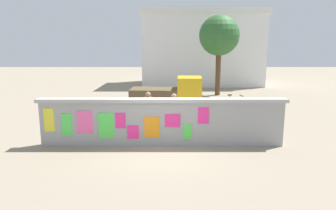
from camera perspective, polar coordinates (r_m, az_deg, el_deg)
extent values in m
plane|color=gray|center=(18.47, -0.42, 0.48)|extent=(60.00, 60.00, 0.00)
cube|color=#999999|center=(10.49, -0.91, -3.56)|extent=(8.32, 0.30, 1.53)
cube|color=#A7A7A7|center=(10.31, -0.93, 0.89)|extent=(8.52, 0.42, 0.12)
cube|color=yellow|center=(11.05, -21.21, -2.63)|extent=(0.35, 0.02, 0.81)
cube|color=#4CD84C|center=(10.89, -18.28, -3.52)|extent=(0.34, 0.03, 0.78)
cube|color=#F9599E|center=(10.69, -15.14, -3.09)|extent=(0.53, 0.02, 0.78)
cube|color=#4CD84C|center=(10.55, -11.30, -3.82)|extent=(0.53, 0.03, 0.90)
cube|color=#F42D8C|center=(10.42, -8.71, -2.91)|extent=(0.35, 0.02, 0.53)
cube|color=#F42D8C|center=(10.47, -6.34, -5.08)|extent=(0.40, 0.03, 0.47)
cube|color=orange|center=(10.37, -2.82, -4.18)|extent=(0.52, 0.01, 0.74)
cube|color=#F42D8C|center=(10.30, 1.06, -2.94)|extent=(0.52, 0.04, 0.45)
cube|color=#4CD84C|center=(10.42, 3.88, -5.05)|extent=(0.30, 0.02, 0.52)
cube|color=#F42D8C|center=(10.32, 6.86, -1.99)|extent=(0.37, 0.03, 0.57)
cylinder|color=black|center=(16.29, 4.55, 0.25)|extent=(0.71, 0.24, 0.70)
cylinder|color=black|center=(15.02, 4.65, -0.70)|extent=(0.71, 0.24, 0.70)
cylinder|color=black|center=(16.43, -4.21, 0.34)|extent=(0.71, 0.24, 0.70)
cylinder|color=black|center=(15.16, -4.83, -0.59)|extent=(0.71, 0.24, 0.70)
cube|color=gold|center=(15.52, 4.27, 2.51)|extent=(1.28, 1.56, 1.50)
cube|color=brown|center=(15.64, -2.35, 1.49)|extent=(2.48, 1.62, 0.90)
cylinder|color=black|center=(13.31, -16.99, -2.94)|extent=(0.61, 0.24, 0.60)
cylinder|color=black|center=(13.28, -11.39, -2.70)|extent=(0.61, 0.26, 0.60)
cube|color=#1933A5|center=(13.21, -14.25, -1.64)|extent=(1.03, 0.46, 0.32)
cube|color=black|center=(13.17, -13.42, -0.84)|extent=(0.60, 0.34, 0.10)
cube|color=#262626|center=(13.18, -16.70, -0.60)|extent=(0.17, 0.55, 0.03)
cylinder|color=black|center=(16.18, 13.92, -0.21)|extent=(0.66, 0.13, 0.66)
cylinder|color=black|center=(15.82, 10.39, -0.31)|extent=(0.66, 0.13, 0.66)
cube|color=#197233|center=(15.96, 12.20, 0.37)|extent=(0.95, 0.17, 0.06)
cylinder|color=#197233|center=(15.87, 11.72, 1.14)|extent=(0.03, 0.03, 0.40)
cube|color=black|center=(15.83, 11.75, 1.85)|extent=(0.21, 0.11, 0.05)
cube|color=black|center=(16.06, 13.85, 1.71)|extent=(0.10, 0.44, 0.03)
cylinder|color=black|center=(13.40, 13.40, -2.53)|extent=(0.66, 0.10, 0.66)
cylinder|color=black|center=(13.29, 8.91, -2.47)|extent=(0.66, 0.10, 0.66)
cube|color=#1933A5|center=(13.29, 11.19, -1.74)|extent=(0.95, 0.12, 0.06)
cylinder|color=#1933A5|center=(13.23, 10.58, -0.81)|extent=(0.03, 0.03, 0.40)
cube|color=black|center=(13.19, 10.61, 0.04)|extent=(0.21, 0.10, 0.05)
cube|color=black|center=(13.27, 13.29, -0.22)|extent=(0.08, 0.44, 0.03)
cylinder|color=purple|center=(12.20, -3.54, -3.25)|extent=(0.12, 0.12, 0.80)
cylinder|color=purple|center=(12.37, -3.38, -3.04)|extent=(0.12, 0.12, 0.80)
cylinder|color=#BF6626|center=(12.13, -3.50, 0.06)|extent=(0.38, 0.38, 0.60)
sphere|color=#8C664C|center=(12.06, -3.52, 1.97)|extent=(0.22, 0.22, 0.22)
cylinder|color=purple|center=(11.94, 1.26, -3.55)|extent=(0.12, 0.12, 0.80)
cylinder|color=purple|center=(11.77, 1.42, -3.77)|extent=(0.12, 0.12, 0.80)
cylinder|color=#D83F72|center=(11.69, 1.35, -0.34)|extent=(0.39, 0.39, 0.60)
sphere|color=#8C664C|center=(11.62, 1.36, 1.64)|extent=(0.22, 0.22, 0.22)
cylinder|color=brown|center=(21.31, 9.61, 6.00)|extent=(0.35, 0.35, 3.12)
sphere|color=#2C5F2C|center=(21.23, 9.83, 12.77)|extent=(2.72, 2.72, 2.72)
cube|color=white|center=(27.32, 6.48, 10.08)|extent=(10.08, 5.05, 5.86)
cube|color=silver|center=(27.45, 6.63, 16.72)|extent=(10.38, 5.35, 0.50)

